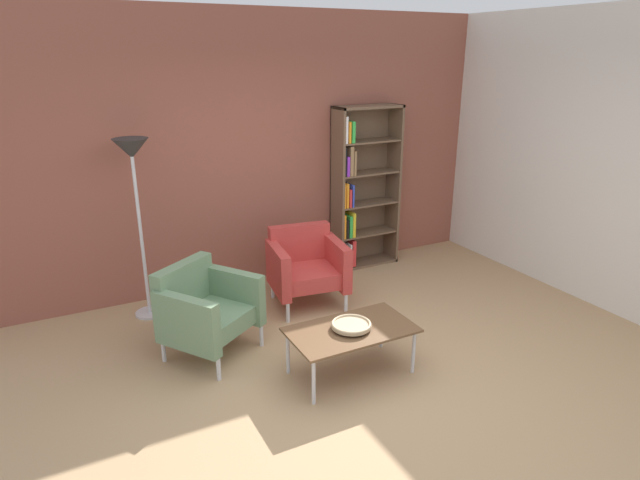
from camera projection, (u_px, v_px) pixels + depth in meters
The scene contains 9 objects.
ground_plane at pixel (372, 385), 4.22m from camera, with size 8.32×8.32×0.00m, color tan.
brick_back_panel at pixel (253, 152), 5.80m from camera, with size 6.40×0.12×2.90m, color brown.
plaster_right_partition at pixel (582, 157), 5.49m from camera, with size 0.12×5.20×2.90m, color silver.
bookshelf_tall at pixel (360, 190), 6.33m from camera, with size 0.80×0.30×1.90m.
coffee_table_low at pixel (351, 332), 4.27m from camera, with size 1.00×0.56×0.40m.
decorative_bowl at pixel (351, 325), 4.25m from camera, with size 0.32×0.32×0.05m.
armchair_corner_red at pixel (306, 265), 5.49m from camera, with size 0.80×0.75×0.78m.
armchair_near_window at pixel (205, 308), 4.57m from camera, with size 0.94×0.93×0.78m.
floor_lamp_torchiere at pixel (134, 171), 4.89m from camera, with size 0.32×0.32×1.74m.
Camera 1 is at (-2.02, -3.01, 2.47)m, focal length 30.30 mm.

